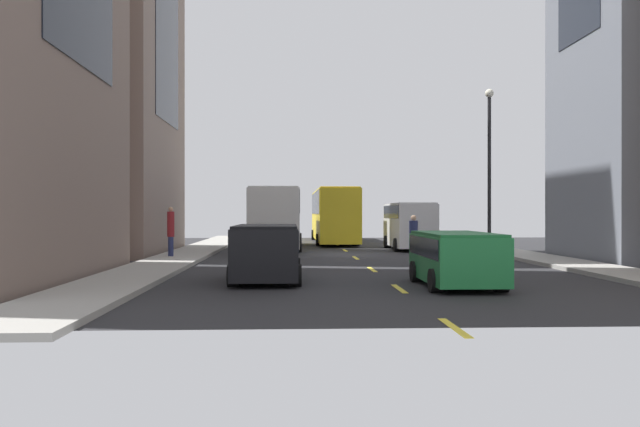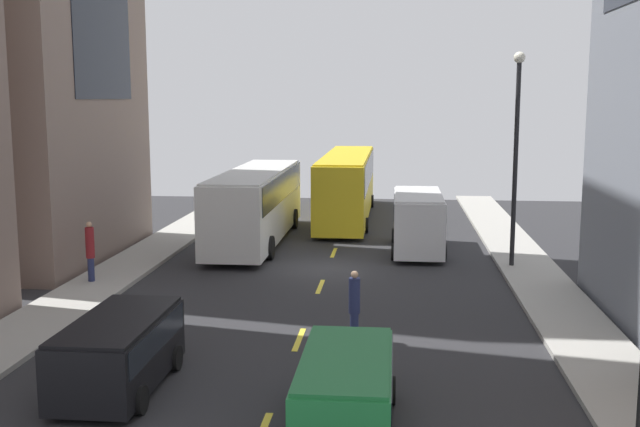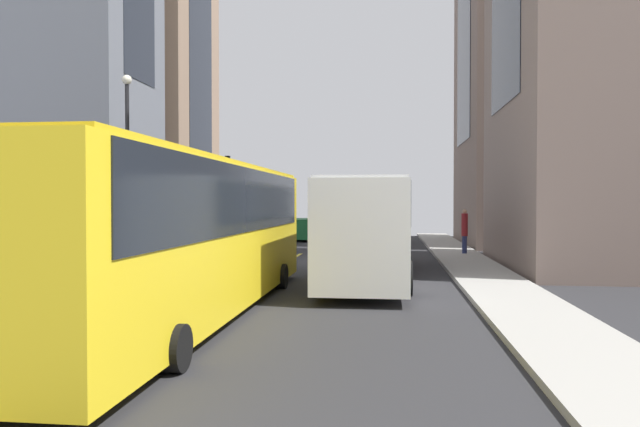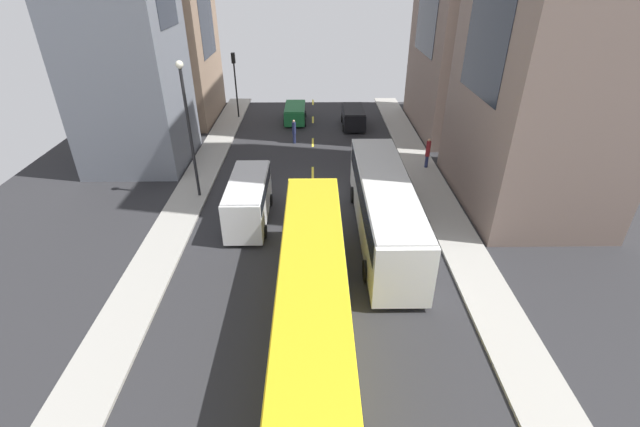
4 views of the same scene
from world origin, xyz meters
TOP-DOWN VIEW (x-y plane):
  - ground_plane at (0.00, 0.00)m, footprint 42.00×42.00m
  - sidewalk_west at (-7.85, 0.00)m, footprint 2.30×44.00m
  - sidewalk_east at (7.85, 0.00)m, footprint 2.30×44.00m
  - lane_stripe_0 at (0.00, -21.00)m, footprint 0.16×2.00m
  - lane_stripe_1 at (0.00, -15.00)m, footprint 0.16×2.00m
  - lane_stripe_2 at (0.00, -9.00)m, footprint 0.16×2.00m
  - lane_stripe_3 at (0.00, -3.00)m, footprint 0.16×2.00m
  - lane_stripe_4 at (0.00, 3.00)m, footprint 0.16×2.00m
  - lane_stripe_5 at (0.00, 9.00)m, footprint 0.16×2.00m
  - lane_stripe_6 at (0.00, 15.00)m, footprint 0.16×2.00m
  - city_bus_white at (-3.79, 5.20)m, footprint 2.80×12.36m
  - streetcar_yellow at (-0.04, 12.59)m, footprint 2.70×14.54m
  - delivery_van_white at (3.61, 3.54)m, footprint 2.25×5.80m
  - car_black_0 at (-3.65, -12.98)m, footprint 2.05×4.26m
  - car_green_1 at (1.66, -14.54)m, footprint 2.02×4.23m
  - pedestrian_crossing_near at (1.53, -8.90)m, footprint 0.31×0.31m
  - pedestrian_walking_far at (-8.19, -3.57)m, footprint 0.31×0.31m
  - traffic_light_near_corner at (7.10, -15.56)m, footprint 0.32×0.44m
  - streetlamp_near at (7.20, 0.58)m, footprint 0.44×0.44m

SIDE VIEW (x-z plane):
  - ground_plane at x=0.00m, z-range 0.00..0.00m
  - lane_stripe_0 at x=0.00m, z-range 0.00..0.01m
  - lane_stripe_1 at x=0.00m, z-range 0.00..0.01m
  - lane_stripe_2 at x=0.00m, z-range 0.00..0.01m
  - lane_stripe_3 at x=0.00m, z-range 0.00..0.01m
  - lane_stripe_4 at x=0.00m, z-range 0.00..0.01m
  - lane_stripe_5 at x=0.00m, z-range 0.00..0.01m
  - lane_stripe_6 at x=0.00m, z-range 0.00..0.01m
  - sidewalk_west at x=-7.85m, z-range 0.00..0.15m
  - sidewalk_east at x=7.85m, z-range 0.00..0.15m
  - car_green_1 at x=1.66m, z-range 0.14..1.64m
  - car_black_0 at x=-3.65m, z-range 0.15..1.84m
  - pedestrian_crossing_near at x=1.53m, z-range 0.07..2.04m
  - pedestrian_walking_far at x=-8.19m, z-range 0.23..2.39m
  - delivery_van_white at x=3.61m, z-range 0.23..2.80m
  - city_bus_white at x=-3.79m, z-range 0.33..3.69m
  - streetcar_yellow at x=-0.04m, z-range 0.33..3.92m
  - traffic_light_near_corner at x=7.10m, z-range 1.29..7.14m
  - streetlamp_near at x=7.20m, z-range 0.98..9.21m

